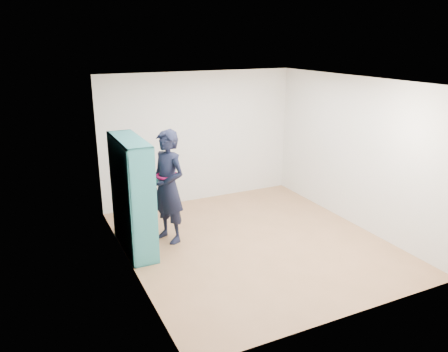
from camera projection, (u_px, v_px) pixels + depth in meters
name	position (u px, v px, depth m)	size (l,w,h in m)	color
floor	(253.00, 242.00, 7.18)	(4.50, 4.50, 0.00)	#996D45
ceiling	(257.00, 81.00, 6.39)	(4.50, 4.50, 0.00)	white
wall_left	(127.00, 184.00, 5.96)	(0.02, 4.50, 2.60)	silver
wall_right	(355.00, 152.00, 7.61)	(0.02, 4.50, 2.60)	silver
wall_back	(199.00, 138.00, 8.72)	(4.00, 0.02, 2.60)	silver
wall_front	(354.00, 217.00, 4.85)	(4.00, 0.02, 2.60)	silver
bookshelf	(131.00, 197.00, 6.70)	(0.39, 1.34, 1.78)	teal
person	(168.00, 187.00, 6.98)	(0.67, 0.79, 1.85)	black
smartphone	(157.00, 181.00, 6.89)	(0.05, 0.09, 0.14)	silver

